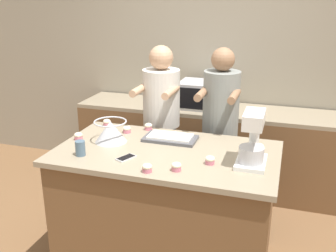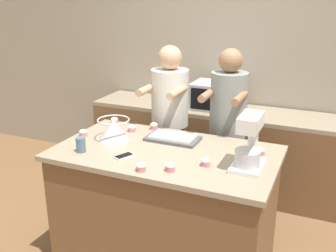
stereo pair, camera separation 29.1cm
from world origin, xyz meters
name	(u,v)px [view 1 (the left image)]	position (x,y,z in m)	size (l,w,h in m)	color
back_wall	(214,61)	(0.00, 1.77, 1.35)	(10.00, 0.06, 2.70)	gray
island_counter	(166,207)	(0.00, 0.00, 0.48)	(1.65, 0.94, 0.96)	brown
back_counter	(205,146)	(0.00, 1.42, 0.45)	(2.80, 0.60, 0.90)	brown
person_left	(161,129)	(-0.28, 0.73, 0.86)	(0.35, 0.51, 1.64)	#33384C
person_right	(220,134)	(0.27, 0.73, 0.87)	(0.34, 0.50, 1.64)	#232328
stand_mixer	(252,142)	(0.63, -0.05, 1.12)	(0.20, 0.30, 0.38)	white
mixing_bowl	(111,131)	(-0.47, 0.05, 1.05)	(0.26, 0.26, 0.17)	#BCBCC1
baking_tray	(170,138)	(-0.04, 0.23, 0.98)	(0.42, 0.23, 0.04)	#4C4C51
microwave_oven	(203,95)	(-0.04, 1.41, 1.04)	(0.49, 0.39, 0.28)	#B7B7BC
cell_phone	(126,158)	(-0.23, -0.22, 0.96)	(0.12, 0.16, 0.01)	silver
drinking_glass	(80,148)	(-0.56, -0.27, 1.01)	(0.07, 0.07, 0.11)	slate
cupcake_0	(148,126)	(-0.29, 0.41, 0.99)	(0.07, 0.07, 0.06)	#D17084
cupcake_1	(210,160)	(0.36, -0.13, 0.99)	(0.07, 0.07, 0.06)	#D17084
cupcake_2	(259,147)	(0.66, 0.21, 0.99)	(0.07, 0.07, 0.06)	#D17084
cupcake_3	(107,122)	(-0.68, 0.40, 0.99)	(0.07, 0.07, 0.06)	#D17084
cupcake_4	(78,136)	(-0.74, 0.01, 0.99)	(0.07, 0.07, 0.06)	#D17084
cupcake_5	(147,168)	(-0.01, -0.38, 0.99)	(0.07, 0.07, 0.06)	#D17084
cupcake_6	(176,167)	(0.17, -0.31, 0.99)	(0.07, 0.07, 0.06)	#D17084
cupcake_7	(127,129)	(-0.44, 0.28, 0.99)	(0.07, 0.07, 0.06)	#D17084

